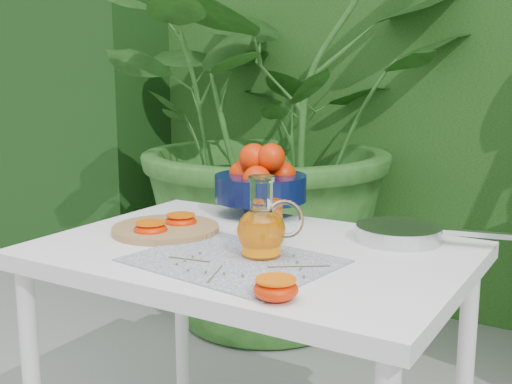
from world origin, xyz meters
The scene contains 11 objects.
hedge_backdrop centered at (0.06, 2.06, 1.19)m, with size 8.00×1.65×2.50m.
potted_plant_left centered at (-0.68, 1.24, 0.95)m, with size 1.90×1.90×1.90m, color #2C551D.
white_table centered at (-0.03, -0.08, 0.67)m, with size 1.00×0.70×0.75m.
placemat centered at (0.00, -0.20, 0.75)m, with size 0.42×0.33×0.00m, color #0C1944.
cutting_board centered at (-0.29, -0.08, 0.76)m, with size 0.28×0.28×0.02m, color #AA864C.
fruit_bowl centered at (-0.19, 0.23, 0.85)m, with size 0.34×0.34×0.21m.
juice_pitcher centered at (0.04, -0.14, 0.82)m, with size 0.16×0.12×0.18m.
juice_tumbler centered at (-0.01, -0.03, 0.80)m, with size 0.08×0.08×0.10m.
saute_pan centered at (0.26, 0.15, 0.77)m, with size 0.38×0.25×0.04m.
orange_halves centered at (-0.12, -0.17, 0.77)m, with size 0.59×0.44×0.04m.
thyme_sprigs centered at (0.03, -0.24, 0.76)m, with size 0.34×0.25×0.01m.
Camera 1 is at (0.74, -1.34, 1.17)m, focal length 45.00 mm.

